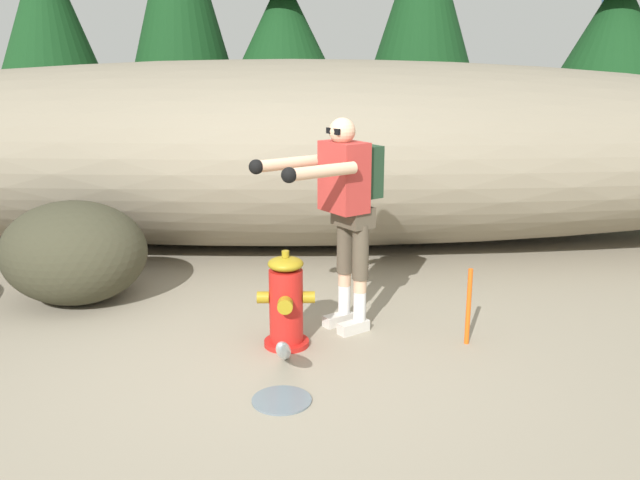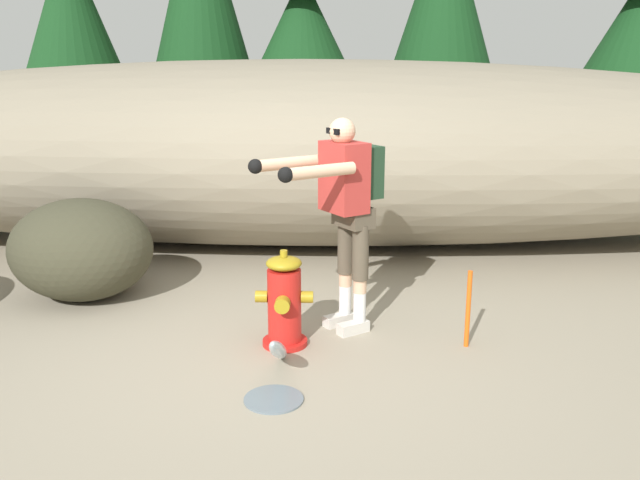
% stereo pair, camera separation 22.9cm
% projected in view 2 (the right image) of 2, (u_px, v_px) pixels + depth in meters
% --- Properties ---
extents(ground_plane, '(56.00, 56.00, 0.04)m').
position_uv_depth(ground_plane, '(276.00, 366.00, 4.92)').
color(ground_plane, gray).
extents(dirt_embankment, '(14.48, 3.20, 2.10)m').
position_uv_depth(dirt_embankment, '(303.00, 152.00, 7.98)').
color(dirt_embankment, gray).
rests_on(dirt_embankment, ground_plane).
extents(fire_hydrant, '(0.43, 0.39, 0.75)m').
position_uv_depth(fire_hydrant, '(284.00, 302.00, 5.14)').
color(fire_hydrant, red).
rests_on(fire_hydrant, ground_plane).
extents(hydrant_water_jet, '(0.39, 0.92, 0.48)m').
position_uv_depth(hydrant_water_jet, '(277.00, 359.00, 4.63)').
color(hydrant_water_jet, silver).
rests_on(hydrant_water_jet, ground_plane).
extents(utility_worker, '(1.02, 0.88, 1.69)m').
position_uv_depth(utility_worker, '(345.00, 198.00, 5.24)').
color(utility_worker, beige).
rests_on(utility_worker, ground_plane).
extents(boulder_mid, '(1.35, 1.18, 0.92)m').
position_uv_depth(boulder_mid, '(81.00, 249.00, 6.13)').
color(boulder_mid, '#3B3A29').
rests_on(boulder_mid, ground_plane).
extents(pine_tree_center, '(2.15, 2.15, 4.97)m').
position_uv_depth(pine_tree_center, '(303.00, 11.00, 12.27)').
color(pine_tree_center, '#47331E').
rests_on(pine_tree_center, ground_plane).
extents(survey_stake, '(0.04, 0.04, 0.60)m').
position_uv_depth(survey_stake, '(468.00, 309.00, 5.13)').
color(survey_stake, '#E55914').
rests_on(survey_stake, ground_plane).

